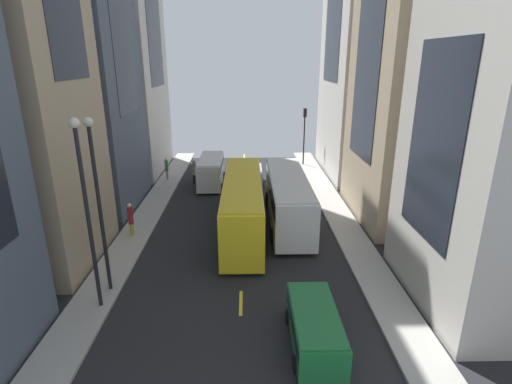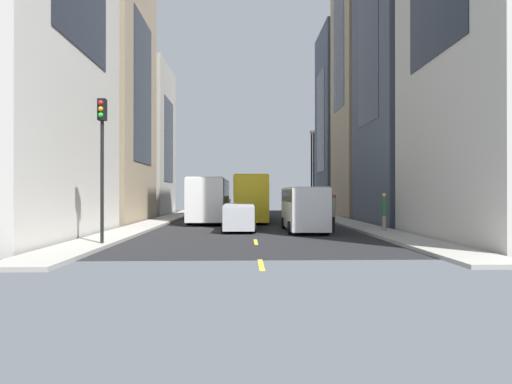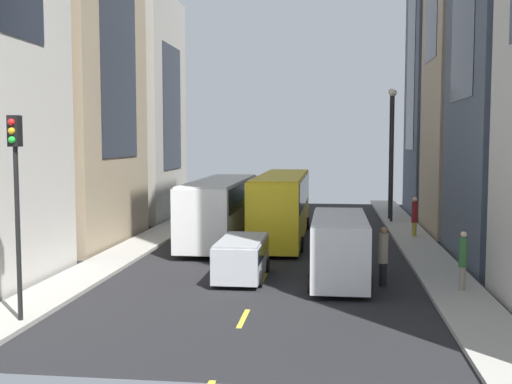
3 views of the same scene
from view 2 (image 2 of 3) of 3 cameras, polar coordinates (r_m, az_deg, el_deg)
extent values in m
plane|color=black|center=(33.77, -0.75, -3.99)|extent=(40.29, 40.29, 0.00)
cube|color=#9E9B93|center=(34.39, -12.70, -3.79)|extent=(2.08, 44.00, 0.15)
cube|color=#9E9B93|center=(34.61, 11.12, -3.77)|extent=(2.08, 44.00, 0.15)
cube|color=yellow|center=(12.89, 0.72, -10.10)|extent=(0.16, 2.00, 0.01)
cube|color=yellow|center=(18.83, -0.04, -6.97)|extent=(0.16, 2.00, 0.01)
cube|color=yellow|center=(24.79, -0.43, -5.34)|extent=(0.16, 2.00, 0.01)
cube|color=yellow|center=(30.77, -0.66, -4.34)|extent=(0.16, 2.00, 0.01)
cube|color=yellow|center=(36.76, -0.82, -3.67)|extent=(0.16, 2.00, 0.01)
cube|color=yellow|center=(42.75, -0.94, -3.19)|extent=(0.16, 2.00, 0.01)
cube|color=yellow|center=(48.74, -1.02, -2.82)|extent=(0.16, 2.00, 0.01)
cube|color=yellow|center=(54.74, -1.09, -2.54)|extent=(0.16, 2.00, 0.01)
cube|color=tan|center=(35.15, -23.57, 12.85)|extent=(9.95, 9.67, 20.32)
cube|color=#1E232D|center=(35.15, -23.57, 12.85)|extent=(10.05, 5.32, 11.17)
cube|color=#B7B2A8|center=(44.74, -18.40, 6.81)|extent=(9.98, 8.47, 15.37)
cube|color=#1E232D|center=(44.74, -18.40, 6.81)|extent=(10.08, 4.66, 8.45)
cube|color=#4C5666|center=(34.50, 21.27, 23.58)|extent=(6.87, 8.67, 32.26)
cube|color=#1E232D|center=(34.50, 21.27, 23.58)|extent=(6.94, 4.77, 17.74)
cube|color=#4C5666|center=(49.70, 13.75, 9.46)|extent=(8.28, 7.87, 21.15)
cube|color=#1E232D|center=(49.70, 13.75, 9.46)|extent=(8.36, 4.33, 11.63)
cube|color=silver|center=(32.88, -6.33, -0.99)|extent=(2.55, 11.13, 3.00)
cube|color=black|center=(32.88, -6.33, 0.49)|extent=(2.60, 10.24, 1.20)
cube|color=beige|center=(32.89, -6.33, 1.69)|extent=(2.45, 10.69, 0.08)
cylinder|color=black|center=(36.46, -7.73, -2.92)|extent=(0.46, 1.00, 1.00)
cylinder|color=black|center=(36.29, -4.04, -2.93)|extent=(0.46, 1.00, 1.00)
cylinder|color=black|center=(29.62, -9.15, -3.54)|extent=(0.46, 1.00, 1.00)
cylinder|color=black|center=(29.40, -4.60, -3.57)|extent=(0.46, 1.00, 1.00)
cube|color=yellow|center=(34.19, -0.82, -0.82)|extent=(2.45, 12.40, 3.30)
cube|color=black|center=(34.19, -0.81, 0.61)|extent=(2.50, 11.41, 1.48)
cube|color=gold|center=(34.22, -0.81, 2.01)|extent=(2.35, 11.91, 0.08)
cylinder|color=black|center=(38.08, -2.60, -2.99)|extent=(0.44, 0.76, 0.76)
cylinder|color=black|center=(38.11, 0.80, -2.99)|extent=(0.44, 0.76, 0.76)
cylinder|color=black|center=(30.40, -2.84, -3.69)|extent=(0.44, 0.76, 0.76)
cylinder|color=black|center=(30.44, 1.41, -3.68)|extent=(0.44, 0.76, 0.76)
cube|color=white|center=(24.30, 6.64, -2.27)|extent=(2.05, 6.09, 2.30)
cube|color=black|center=(24.28, 6.64, -0.49)|extent=(2.09, 5.60, 0.69)
cube|color=silver|center=(24.29, 6.64, 0.54)|extent=(1.97, 5.84, 0.08)
cylinder|color=black|center=(26.11, 3.99, -4.30)|extent=(0.37, 0.72, 0.72)
cylinder|color=black|center=(26.36, 8.08, -4.26)|extent=(0.37, 0.72, 0.72)
cylinder|color=black|center=(22.37, 4.94, -4.99)|extent=(0.37, 0.72, 0.72)
cylinder|color=black|center=(22.66, 9.70, -4.92)|extent=(0.37, 0.72, 0.72)
cube|color=#1E7238|center=(45.74, -4.77, -1.95)|extent=(1.83, 4.54, 1.34)
cube|color=black|center=(45.73, -4.77, -1.53)|extent=(1.87, 4.18, 0.56)
cube|color=#1A612F|center=(45.72, -4.77, -1.06)|extent=(1.76, 4.36, 0.08)
cylinder|color=black|center=(47.21, -5.70, -2.54)|extent=(0.33, 0.62, 0.62)
cylinder|color=black|center=(47.12, -3.65, -2.54)|extent=(0.33, 0.62, 0.62)
cylinder|color=black|center=(44.41, -5.96, -2.68)|extent=(0.33, 0.62, 0.62)
cylinder|color=black|center=(44.31, -3.78, -2.69)|extent=(0.33, 0.62, 0.62)
cube|color=#B7BABF|center=(24.16, -2.38, -3.48)|extent=(1.73, 4.09, 1.35)
cube|color=black|center=(24.14, -2.38, -2.67)|extent=(1.77, 3.76, 0.57)
cube|color=#9C9EA2|center=(24.13, -2.38, -1.79)|extent=(1.67, 3.92, 0.08)
cylinder|color=black|center=(25.48, -4.14, -4.52)|extent=(0.31, 0.62, 0.62)
cylinder|color=black|center=(25.46, -0.54, -4.52)|extent=(0.31, 0.62, 0.62)
cylinder|color=black|center=(22.96, -4.42, -4.99)|extent=(0.31, 0.62, 0.62)
cylinder|color=black|center=(22.94, -0.42, -4.99)|extent=(0.31, 0.62, 0.62)
cylinder|color=gray|center=(24.03, 17.39, -4.17)|extent=(0.22, 0.22, 0.82)
cylinder|color=#336B38|center=(23.99, 17.39, -1.93)|extent=(0.30, 0.30, 1.06)
sphere|color=beige|center=(23.97, 17.39, -0.41)|extent=(0.22, 0.22, 0.22)
cylinder|color=black|center=(24.17, 10.61, -4.44)|extent=(0.27, 0.27, 0.87)
cylinder|color=gray|center=(24.12, 10.61, -2.08)|extent=(0.37, 0.37, 1.12)
sphere|color=#8C6647|center=(24.11, 10.61, -0.46)|extent=(0.24, 0.24, 0.24)
cylinder|color=gold|center=(35.99, 10.80, -2.89)|extent=(0.25, 0.25, 0.78)
cylinder|color=maroon|center=(35.96, 10.80, -1.37)|extent=(0.33, 0.33, 1.14)
sphere|color=beige|center=(35.96, 10.80, -0.25)|extent=(0.26, 0.26, 0.26)
cylinder|color=black|center=(18.26, -20.63, 1.34)|extent=(0.14, 0.14, 5.12)
cube|color=black|center=(18.59, -20.62, 10.66)|extent=(0.32, 0.32, 0.90)
sphere|color=red|center=(18.47, -20.80, 11.53)|extent=(0.20, 0.20, 0.20)
sphere|color=orange|center=(18.42, -20.80, 10.76)|extent=(0.20, 0.20, 0.20)
sphere|color=green|center=(18.38, -20.80, 9.99)|extent=(0.20, 0.20, 0.20)
cylinder|color=black|center=(42.16, 8.05, 2.52)|extent=(0.18, 0.18, 8.17)
sphere|color=silver|center=(42.57, 8.04, 8.26)|extent=(0.44, 0.44, 0.44)
cylinder|color=black|center=(43.53, 7.74, 2.55)|extent=(0.18, 0.18, 8.34)
sphere|color=silver|center=(43.95, 7.74, 8.23)|extent=(0.44, 0.44, 0.44)
camera|label=1|loc=(59.50, -1.47, 8.37)|focal=27.60mm
camera|label=3|loc=(4.53, 85.76, 45.79)|focal=43.82mm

